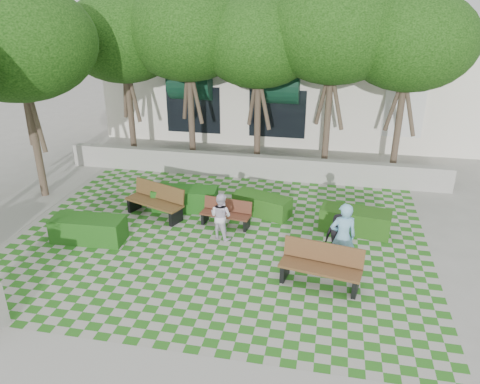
% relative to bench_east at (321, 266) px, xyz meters
% --- Properties ---
extents(ground, '(90.00, 90.00, 0.00)m').
position_rel_bench_east_xyz_m(ground, '(-2.99, 0.65, -0.51)').
color(ground, gray).
rests_on(ground, ground).
extents(lawn, '(12.00, 12.00, 0.00)m').
position_rel_bench_east_xyz_m(lawn, '(-2.99, 1.65, -0.51)').
color(lawn, '#2B721E').
rests_on(lawn, ground).
extents(sidewalk_west, '(2.00, 12.00, 0.01)m').
position_rel_bench_east_xyz_m(sidewalk_west, '(-10.19, 1.65, -0.51)').
color(sidewalk_west, '#9E9B93').
rests_on(sidewalk_west, ground).
extents(retaining_wall, '(15.00, 0.36, 0.90)m').
position_rel_bench_east_xyz_m(retaining_wall, '(-2.99, 6.85, -0.06)').
color(retaining_wall, '#9E9B93').
rests_on(retaining_wall, ground).
extents(bench_east, '(2.11, 1.02, 1.06)m').
position_rel_bench_east_xyz_m(bench_east, '(0.00, 0.00, 0.00)').
color(bench_east, brown).
rests_on(bench_east, ground).
extents(bench_mid, '(1.64, 0.75, 0.83)m').
position_rel_bench_east_xyz_m(bench_mid, '(-3.03, 2.66, -0.11)').
color(bench_mid, '#522A1C').
rests_on(bench_mid, ground).
extents(bench_west, '(2.13, 1.37, 1.07)m').
position_rel_bench_east_xyz_m(bench_west, '(-5.43, 2.86, 0.00)').
color(bench_west, '#52391C').
rests_on(bench_west, ground).
extents(hedge_east, '(2.19, 1.14, 0.73)m').
position_rel_bench_east_xyz_m(hedge_east, '(0.92, 3.02, -0.15)').
color(hedge_east, '#1E4913').
rests_on(hedge_east, ground).
extents(hedge_midright, '(2.03, 1.35, 0.66)m').
position_rel_bench_east_xyz_m(hedge_midright, '(-2.06, 3.68, -0.18)').
color(hedge_midright, '#1F4F15').
rests_on(hedge_midright, ground).
extents(hedge_midleft, '(2.20, 1.05, 0.75)m').
position_rel_bench_east_xyz_m(hedge_midleft, '(-4.65, 3.55, -0.14)').
color(hedge_midleft, '#184E14').
rests_on(hedge_midleft, ground).
extents(hedge_west, '(2.15, 0.94, 0.74)m').
position_rel_bench_east_xyz_m(hedge_west, '(-6.78, 0.90, -0.14)').
color(hedge_west, '#194B14').
rests_on(hedge_west, ground).
extents(person_blue, '(0.79, 0.61, 1.91)m').
position_rel_bench_east_xyz_m(person_blue, '(0.49, 0.81, 0.45)').
color(person_blue, '#7BBCE0').
rests_on(person_blue, ground).
extents(person_dark, '(0.78, 0.59, 1.42)m').
position_rel_bench_east_xyz_m(person_dark, '(0.38, 1.14, 0.20)').
color(person_dark, black).
rests_on(person_dark, ground).
extents(person_white, '(0.85, 0.77, 1.43)m').
position_rel_bench_east_xyz_m(person_white, '(-3.00, 1.85, 0.20)').
color(person_white, white).
rests_on(person_white, ground).
extents(tree_row, '(17.70, 13.40, 7.41)m').
position_rel_bench_east_xyz_m(tree_row, '(-4.85, 6.61, 4.67)').
color(tree_row, '#47382B').
rests_on(tree_row, ground).
extents(building, '(18.00, 8.92, 5.15)m').
position_rel_bench_east_xyz_m(building, '(-2.06, 14.73, 2.01)').
color(building, white).
rests_on(building, ground).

